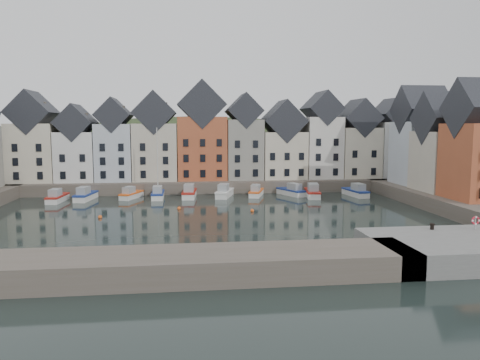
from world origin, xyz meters
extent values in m
plane|color=black|center=(0.00, 0.00, 0.00)|extent=(260.00, 260.00, 0.00)
cube|color=#524A3F|center=(0.00, 30.00, 1.00)|extent=(90.00, 16.00, 2.00)
cube|color=#524A3F|center=(37.00, 3.00, 1.00)|extent=(14.00, 54.00, 2.00)
cube|color=#60605E|center=(22.00, -20.00, 1.00)|extent=(18.00, 10.00, 2.00)
cube|color=#524A3F|center=(-10.00, -22.00, 1.00)|extent=(50.00, 6.00, 2.00)
ellipsoid|color=black|center=(0.00, 56.00, -18.00)|extent=(153.60, 70.40, 64.00)
sphere|color=black|center=(-13.94, 50.93, 8.70)|extent=(5.77, 5.77, 5.77)
sphere|color=black|center=(24.86, 60.75, 8.12)|extent=(5.27, 5.27, 5.27)
sphere|color=black|center=(31.82, 54.20, 7.88)|extent=(5.07, 5.07, 5.07)
sphere|color=black|center=(14.28, 55.19, 7.82)|extent=(5.01, 5.01, 5.01)
sphere|color=black|center=(-37.67, 56.61, 6.57)|extent=(3.94, 3.94, 3.94)
sphere|color=black|center=(28.33, 60.25, 8.05)|extent=(5.21, 5.21, 5.21)
sphere|color=black|center=(1.99, 58.64, 8.32)|extent=(5.45, 5.45, 5.45)
sphere|color=black|center=(37.80, 48.31, 7.21)|extent=(4.49, 4.49, 4.49)
cube|color=beige|center=(-29.17, 28.00, 7.04)|extent=(7.67, 8.00, 10.07)
cube|color=black|center=(-29.17, 28.00, 13.97)|extent=(7.67, 8.16, 7.67)
cube|color=silver|center=(-21.90, 28.00, 6.30)|extent=(6.56, 8.00, 8.61)
cube|color=black|center=(-21.90, 28.00, 12.23)|extent=(6.56, 8.16, 6.56)
cube|color=#B4BEC8|center=(-15.37, 28.00, 7.01)|extent=(6.20, 8.00, 10.02)
cube|color=black|center=(-15.37, 28.00, 13.55)|extent=(6.20, 8.16, 6.20)
cube|color=#BEB5A1|center=(-8.27, 28.00, 7.04)|extent=(7.70, 8.00, 10.08)
cube|color=black|center=(-8.27, 28.00, 13.98)|extent=(7.70, 8.16, 7.70)
cube|color=#AB5130|center=(0.07, 28.00, 7.64)|extent=(8.69, 8.00, 11.28)
cube|color=black|center=(0.07, 28.00, 15.43)|extent=(8.69, 8.16, 8.69)
cube|color=gray|center=(7.78, 28.00, 7.39)|extent=(6.43, 8.00, 10.78)
cube|color=black|center=(7.78, 28.00, 14.37)|extent=(6.43, 8.16, 6.43)
cube|color=beige|center=(15.08, 28.00, 6.28)|extent=(7.88, 8.00, 8.56)
cube|color=black|center=(15.08, 28.00, 12.51)|extent=(7.88, 8.16, 7.88)
cube|color=silver|center=(22.42, 28.00, 7.64)|extent=(6.50, 8.00, 11.27)
cube|color=black|center=(22.42, 28.00, 14.88)|extent=(6.50, 8.16, 6.50)
cube|color=beige|center=(29.43, 28.00, 6.66)|extent=(7.23, 8.00, 9.32)
cube|color=black|center=(29.43, 28.00, 13.11)|extent=(7.23, 8.16, 7.23)
cube|color=silver|center=(36.28, 28.00, 7.16)|extent=(6.18, 8.00, 10.32)
cube|color=black|center=(36.28, 28.00, 13.85)|extent=(6.18, 8.16, 6.18)
cube|color=#B4BEC8|center=(36.00, 16.26, 7.19)|extent=(7.47, 8.00, 10.38)
cube|color=black|center=(36.00, 16.26, 14.36)|extent=(7.62, 8.00, 8.00)
cube|color=#BEB5A1|center=(36.00, 8.26, 6.44)|extent=(8.14, 8.00, 8.89)
cube|color=black|center=(36.00, 8.26, 12.87)|extent=(8.30, 8.00, 8.00)
sphere|color=#EC5A1B|center=(-4.00, 8.00, 0.15)|extent=(0.50, 0.50, 0.50)
sphere|color=#EC5A1B|center=(6.00, 5.00, 0.15)|extent=(0.50, 0.50, 0.50)
sphere|color=#EC5A1B|center=(-14.00, 3.00, 0.15)|extent=(0.50, 0.50, 0.50)
cube|color=silver|center=(-22.79, 17.00, 0.35)|extent=(2.25, 6.08, 1.09)
cube|color=#A21F17|center=(-22.79, 17.00, 0.94)|extent=(2.36, 6.20, 0.25)
cube|color=gray|center=(-22.86, 16.11, 1.54)|extent=(1.57, 2.48, 1.19)
cube|color=silver|center=(-18.78, 18.29, 0.36)|extent=(2.80, 6.45, 1.14)
cube|color=navy|center=(-18.78, 18.29, 0.99)|extent=(2.92, 6.59, 0.26)
cube|color=gray|center=(-18.92, 17.36, 1.61)|extent=(1.82, 2.69, 1.25)
cube|color=silver|center=(-11.77, 19.20, 0.33)|extent=(3.48, 5.83, 1.03)
cube|color=#EC5A1B|center=(-11.77, 19.20, 0.89)|extent=(3.61, 5.97, 0.23)
cube|color=gray|center=(-12.06, 18.41, 1.44)|extent=(1.99, 2.55, 1.12)
cube|color=silver|center=(-7.48, 18.58, 0.35)|extent=(1.80, 5.97, 1.09)
cube|color=navy|center=(-7.48, 18.58, 0.95)|extent=(1.90, 6.09, 0.25)
cube|color=gray|center=(-7.48, 17.68, 1.54)|extent=(1.40, 2.39, 1.19)
cylinder|color=silver|center=(-7.48, 19.18, 5.97)|extent=(0.14, 0.14, 10.94)
cube|color=silver|center=(-2.38, 18.97, 0.38)|extent=(2.50, 6.61, 1.19)
cube|color=#A21F17|center=(-2.38, 18.97, 1.02)|extent=(2.62, 6.75, 0.27)
cube|color=gray|center=(-2.47, 18.00, 1.67)|extent=(1.73, 2.71, 1.29)
cube|color=silver|center=(3.43, 18.93, 0.37)|extent=(3.58, 6.63, 1.17)
cube|color=silver|center=(3.43, 18.93, 1.01)|extent=(3.72, 6.79, 0.26)
cube|color=gray|center=(3.17, 18.01, 1.64)|extent=(2.12, 2.85, 1.27)
cube|color=silver|center=(8.79, 19.19, 0.33)|extent=(3.31, 5.91, 1.04)
cube|color=#EC5A1B|center=(8.79, 19.19, 0.90)|extent=(3.43, 6.05, 0.24)
cube|color=gray|center=(8.54, 18.37, 1.46)|extent=(1.94, 2.56, 1.13)
cube|color=silver|center=(14.76, 19.15, 0.35)|extent=(4.09, 6.25, 1.11)
cube|color=navy|center=(14.76, 19.15, 0.95)|extent=(4.23, 6.40, 0.25)
cube|color=gray|center=(15.12, 18.32, 1.56)|extent=(2.26, 2.78, 1.21)
cube|color=silver|center=(17.84, 17.00, 0.39)|extent=(3.02, 6.86, 1.22)
cube|color=#A21F17|center=(17.84, 17.00, 1.05)|extent=(3.15, 7.01, 0.28)
cube|color=gray|center=(17.68, 16.01, 1.71)|extent=(1.95, 2.86, 1.33)
cube|color=silver|center=(25.29, 17.12, 0.36)|extent=(2.68, 6.44, 1.15)
cube|color=navy|center=(25.29, 17.12, 0.99)|extent=(2.80, 6.58, 0.26)
cube|color=gray|center=(25.42, 16.19, 1.61)|extent=(1.77, 2.67, 1.25)
cylinder|color=black|center=(20.08, -16.57, 2.25)|extent=(0.36, 0.36, 0.50)
cylinder|color=black|center=(20.08, -16.57, 2.52)|extent=(0.48, 0.48, 0.08)
cube|color=gray|center=(24.05, -17.13, 2.55)|extent=(0.10, 0.10, 1.10)
torus|color=red|center=(24.05, -17.18, 2.90)|extent=(0.80, 0.14, 0.80)
camera|label=1|loc=(-3.29, -57.55, 11.87)|focal=35.00mm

